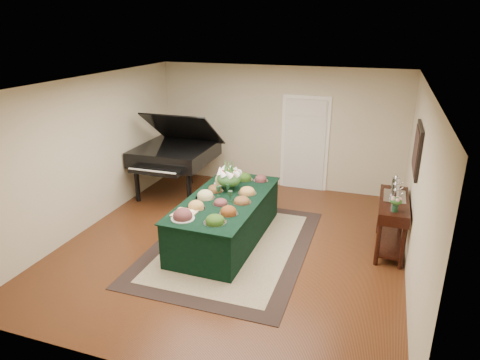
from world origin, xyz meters
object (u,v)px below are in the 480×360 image
(floral_centerpiece, at_px, (229,176))
(mahogany_sideboard, at_px, (393,211))
(buffet_table, at_px, (226,219))
(grand_piano, at_px, (175,153))

(floral_centerpiece, distance_m, mahogany_sideboard, 2.78)
(floral_centerpiece, relative_size, mahogany_sideboard, 0.33)
(buffet_table, xyz_separation_m, floral_centerpiece, (-0.07, 0.38, 0.65))
(floral_centerpiece, bearing_deg, grand_piano, 143.04)
(grand_piano, height_order, mahogany_sideboard, grand_piano)
(buffet_table, height_order, grand_piano, grand_piano)
(buffet_table, relative_size, floral_centerpiece, 5.86)
(buffet_table, bearing_deg, mahogany_sideboard, 11.28)
(buffet_table, relative_size, mahogany_sideboard, 1.96)
(floral_centerpiece, bearing_deg, mahogany_sideboard, 3.30)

